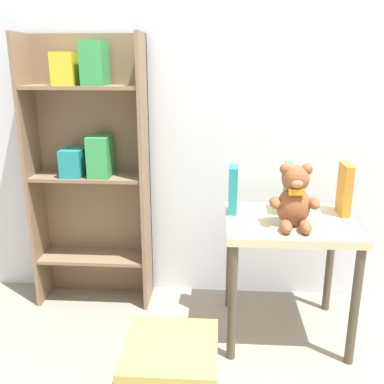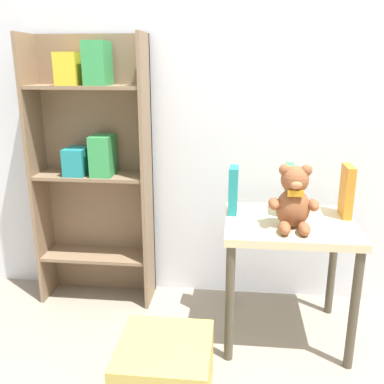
{
  "view_description": "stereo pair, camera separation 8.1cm",
  "coord_description": "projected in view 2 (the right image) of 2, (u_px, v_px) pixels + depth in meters",
  "views": [
    {
      "loc": [
        -0.15,
        -0.92,
        1.27
      ],
      "look_at": [
        -0.27,
        1.01,
        0.7
      ],
      "focal_mm": 40.0,
      "sensor_mm": 36.0,
      "label": 1
    },
    {
      "loc": [
        -0.07,
        -0.91,
        1.27
      ],
      "look_at": [
        -0.27,
        1.01,
        0.7
      ],
      "focal_mm": 40.0,
      "sensor_mm": 36.0,
      "label": 2
    }
  ],
  "objects": [
    {
      "name": "book_standing_green",
      "position": [
        289.0,
        190.0,
        2.0
      ],
      "size": [
        0.04,
        0.14,
        0.24
      ],
      "primitive_type": "cube",
      "rotation": [
        0.0,
        0.0,
        -0.04
      ],
      "color": "#33934C",
      "rests_on": "display_table"
    },
    {
      "name": "bookshelf_side",
      "position": [
        94.0,
        158.0,
        2.27
      ],
      "size": [
        0.61,
        0.23,
        1.43
      ],
      "color": "#7F664C",
      "rests_on": "ground_plane"
    },
    {
      "name": "wall_back",
      "position": [
        253.0,
        70.0,
        2.18
      ],
      "size": [
        4.8,
        0.06,
        2.5
      ],
      "color": "silver",
      "rests_on": "ground_plane"
    },
    {
      "name": "storage_bin",
      "position": [
        165.0,
        375.0,
        1.64
      ],
      "size": [
        0.35,
        0.36,
        0.27
      ],
      "color": "tan",
      "rests_on": "ground_plane"
    },
    {
      "name": "book_standing_teal",
      "position": [
        233.0,
        190.0,
        2.03
      ],
      "size": [
        0.04,
        0.11,
        0.23
      ],
      "primitive_type": "cube",
      "rotation": [
        0.0,
        0.0,
        -0.03
      ],
      "color": "teal",
      "rests_on": "display_table"
    },
    {
      "name": "display_table",
      "position": [
        289.0,
        240.0,
        1.98
      ],
      "size": [
        0.58,
        0.5,
        0.59
      ],
      "color": "beige",
      "rests_on": "ground_plane"
    },
    {
      "name": "book_standing_orange",
      "position": [
        347.0,
        191.0,
        1.98
      ],
      "size": [
        0.04,
        0.14,
        0.24
      ],
      "primitive_type": "cube",
      "rotation": [
        0.0,
        0.0,
        -0.01
      ],
      "color": "orange",
      "rests_on": "display_table"
    },
    {
      "name": "teddy_bear",
      "position": [
        294.0,
        200.0,
        1.83
      ],
      "size": [
        0.22,
        0.2,
        0.28
      ],
      "color": "brown",
      "rests_on": "display_table"
    }
  ]
}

